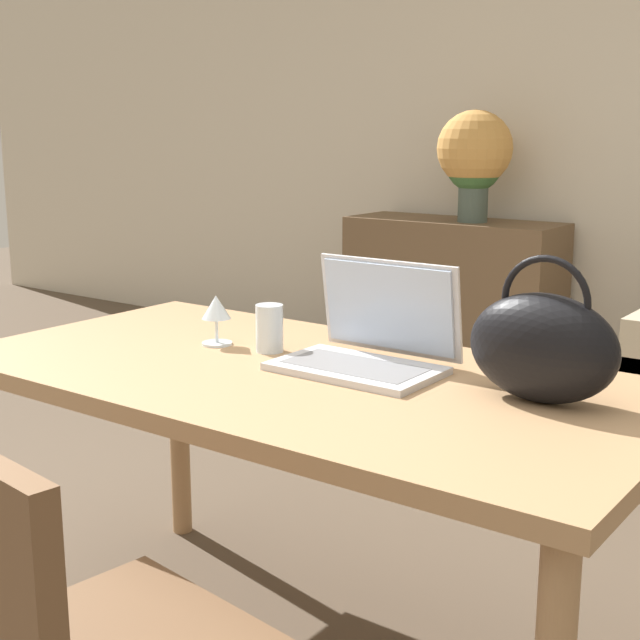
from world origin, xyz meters
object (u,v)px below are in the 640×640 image
at_px(drinking_glass, 270,328).
at_px(handbag, 543,346).
at_px(wine_glass, 216,311).
at_px(laptop, 372,339).
at_px(flower_vase, 475,156).

bearing_deg(drinking_glass, handbag, 0.31).
relative_size(drinking_glass, wine_glass, 0.92).
relative_size(laptop, flower_vase, 0.67).
xyz_separation_m(laptop, drinking_glass, (-0.27, -0.03, -0.01)).
xyz_separation_m(laptop, flower_vase, (-0.93, 2.34, 0.33)).
xyz_separation_m(laptop, handbag, (0.41, -0.03, 0.05)).
distance_m(laptop, drinking_glass, 0.27).
xyz_separation_m(wine_glass, flower_vase, (-0.51, 2.39, 0.30)).
bearing_deg(flower_vase, laptop, -68.26).
xyz_separation_m(drinking_glass, handbag, (0.68, 0.00, 0.06)).
height_order(wine_glass, handbag, handbag).
distance_m(wine_glass, flower_vase, 2.46).
relative_size(laptop, drinking_glass, 3.17).
height_order(drinking_glass, wine_glass, wine_glass).
height_order(drinking_glass, flower_vase, flower_vase).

